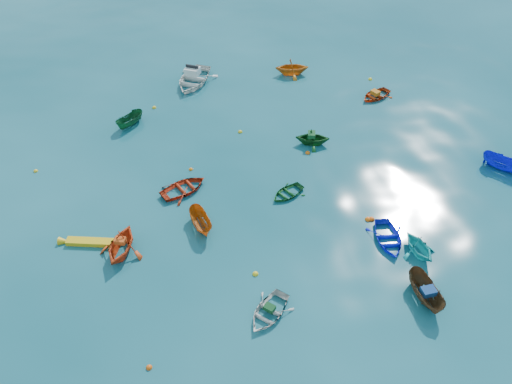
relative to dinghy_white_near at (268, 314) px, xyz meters
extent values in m
plane|color=#0A3F4E|center=(1.12, 4.09, 0.00)|extent=(160.00, 160.00, 0.00)
imported|color=beige|center=(0.00, 0.00, 0.00)|extent=(3.51, 3.54, 0.60)
imported|color=#51341D|center=(8.45, -0.61, 0.00)|extent=(1.31, 3.12, 1.19)
imported|color=#101AD3|center=(8.13, 3.69, 0.00)|extent=(2.57, 3.36, 0.65)
imported|color=red|center=(-7.51, 5.84, 0.00)|extent=(3.52, 3.77, 1.61)
imported|color=#135120|center=(3.19, 8.87, 0.00)|extent=(3.01, 2.74, 0.51)
imported|color=#1DB4B4|center=(9.49, 2.48, 0.00)|extent=(2.51, 2.78, 1.28)
imported|color=#AC260E|center=(-3.49, 10.60, 0.00)|extent=(3.90, 3.44, 0.67)
imported|color=#BD5611|center=(-2.72, 7.00, 0.00)|extent=(1.59, 2.92, 1.07)
imported|color=#124D19|center=(6.36, 14.00, 0.00)|extent=(3.01, 2.77, 1.33)
imported|color=#BC370F|center=(13.43, 19.37, 0.00)|extent=(3.56, 3.20, 0.61)
imported|color=#1018D1|center=(18.63, 8.55, 0.00)|extent=(2.90, 3.00, 1.17)
imported|color=#CB6613|center=(7.45, 24.58, 0.00)|extent=(3.29, 2.94, 1.57)
imported|color=#124F29|center=(-6.92, 19.14, 0.00)|extent=(2.59, 2.55, 1.02)
imported|color=silver|center=(-1.42, 24.72, 0.00)|extent=(5.39, 5.96, 1.61)
cube|color=#0F3F1C|center=(0.07, 0.07, 0.44)|extent=(0.70, 0.70, 0.27)
cube|color=navy|center=(8.46, -0.76, 0.77)|extent=(0.77, 0.60, 0.36)
cube|color=#D44A15|center=(-7.49, 5.88, 0.95)|extent=(0.73, 0.65, 0.30)
cube|color=#124B20|center=(6.27, 14.03, 0.83)|extent=(0.71, 0.83, 0.34)
cube|color=#C76914|center=(13.34, 19.32, 0.47)|extent=(0.78, 0.86, 0.34)
sphere|color=#DF4D0C|center=(-6.25, -1.86, 0.00)|extent=(0.31, 0.31, 0.31)
sphere|color=yellow|center=(-0.16, 2.73, 0.00)|extent=(0.34, 0.34, 0.34)
sphere|color=#FC540D|center=(7.84, 5.58, 0.00)|extent=(0.38, 0.38, 0.38)
sphere|color=yellow|center=(-13.51, 14.62, 0.00)|extent=(0.31, 0.31, 0.31)
sphere|color=orange|center=(-2.83, 12.71, 0.00)|extent=(0.29, 0.29, 0.29)
sphere|color=gold|center=(1.34, 16.52, 0.00)|extent=(0.34, 0.34, 0.34)
sphere|color=#FF5F0D|center=(7.62, 5.61, 0.00)|extent=(0.39, 0.39, 0.39)
sphere|color=yellow|center=(-5.02, 21.28, 0.00)|extent=(0.34, 0.34, 0.34)
sphere|color=#EC5A0C|center=(5.73, 12.96, 0.00)|extent=(0.35, 0.35, 0.35)
sphere|color=yellow|center=(14.09, 22.27, 0.00)|extent=(0.35, 0.35, 0.35)
camera|label=1|loc=(-3.55, -14.73, 22.25)|focal=35.00mm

